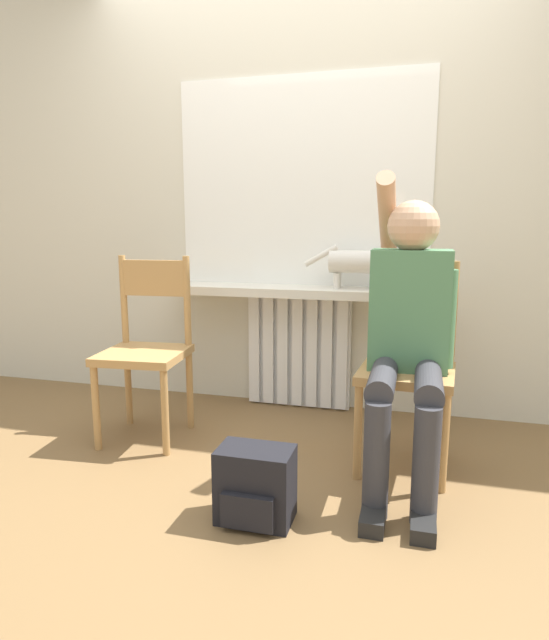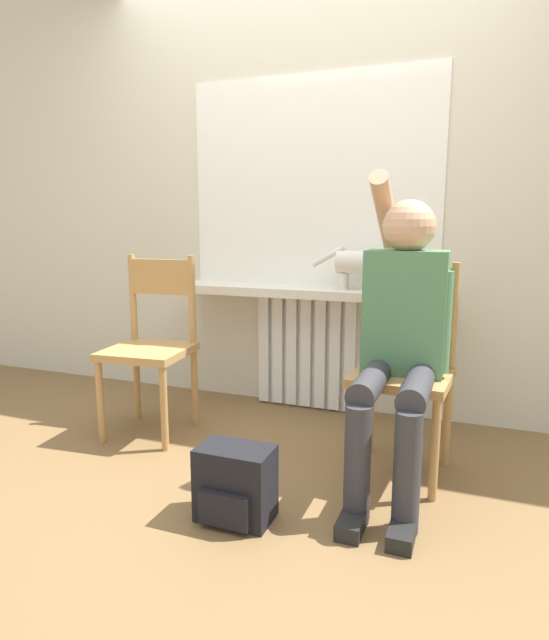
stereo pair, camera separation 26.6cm
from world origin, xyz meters
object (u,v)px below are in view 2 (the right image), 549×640
(person, at_px, (401,328))
(backpack, at_px, (235,484))
(cat, at_px, (368,263))
(chair_left, at_px, (152,343))
(chair_right, at_px, (404,367))

(person, height_order, backpack, person)
(person, xyz_separation_m, cat, (-0.29, 0.70, 0.21))
(person, bearing_deg, chair_left, 174.43)
(cat, bearing_deg, chair_right, -63.10)
(person, height_order, cat, person)
(chair_left, height_order, backpack, chair_left)
(chair_right, bearing_deg, backpack, -124.95)
(backpack, bearing_deg, chair_left, 140.57)
(person, bearing_deg, cat, 112.28)
(chair_right, bearing_deg, cat, 121.15)
(chair_right, xyz_separation_m, backpack, (-0.53, -0.65, -0.34))
(person, distance_m, cat, 0.78)
(chair_right, relative_size, cat, 1.81)
(backpack, bearing_deg, cat, 78.91)
(chair_right, relative_size, backpack, 3.31)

